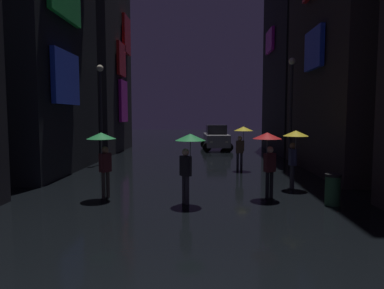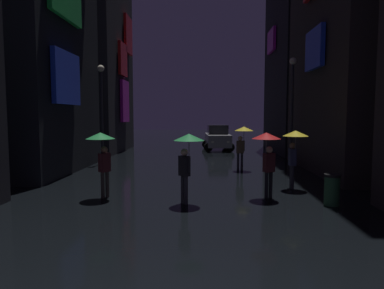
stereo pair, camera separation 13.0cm
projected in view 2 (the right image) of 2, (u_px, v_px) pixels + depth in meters
name	position (u px, v px, depth m)	size (l,w,h in m)	color
building_left_mid	(30.00, 15.00, 15.63)	(4.25, 7.13, 14.43)	black
building_left_far	(95.00, 67.00, 24.84)	(4.25, 7.43, 12.35)	#232328
pedestrian_foreground_left_yellow	(243.00, 136.00, 16.30)	(0.90, 0.90, 2.12)	#2D2D38
pedestrian_midstreet_left_yellow	(294.00, 143.00, 12.20)	(0.90, 0.90, 2.12)	#2D2D38
pedestrian_near_crossing_red	(267.00, 147.00, 10.79)	(0.90, 0.90, 2.12)	black
pedestrian_far_right_green	(187.00, 149.00, 10.08)	(0.90, 0.90, 2.12)	#2D2D38
pedestrian_midstreet_centre_green	(102.00, 147.00, 10.80)	(0.90, 0.90, 2.12)	#38332D
car_distant	(218.00, 138.00, 26.24)	(2.43, 4.23, 1.92)	#99999E
streetlamp_right_far	(292.00, 99.00, 17.52)	(0.36, 0.36, 5.59)	#2D2D33
streetlamp_left_far	(102.00, 102.00, 18.28)	(0.36, 0.36, 5.32)	#2D2D33
trash_bin	(332.00, 190.00, 10.09)	(0.46, 0.46, 0.93)	#265933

